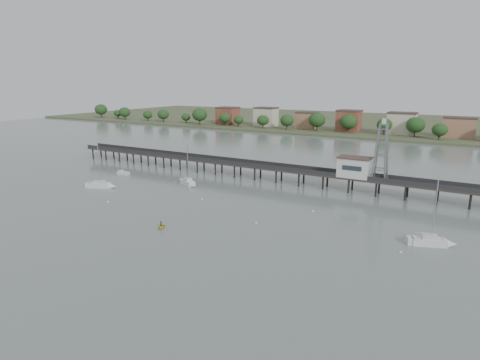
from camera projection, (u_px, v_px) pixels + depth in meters
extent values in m
plane|color=slate|center=(112.00, 253.00, 68.07)|extent=(500.00, 500.00, 0.00)
cube|color=#2D2823|center=(268.00, 168.00, 117.60)|extent=(150.00, 5.00, 0.50)
cube|color=#333335|center=(265.00, 167.00, 115.40)|extent=(150.00, 0.12, 1.10)
cube|color=#333335|center=(272.00, 164.00, 119.43)|extent=(150.00, 0.12, 1.10)
cylinder|color=black|center=(93.00, 154.00, 151.96)|extent=(0.50, 0.50, 4.40)
cylinder|color=black|center=(101.00, 152.00, 155.16)|extent=(0.50, 0.50, 4.40)
cylinder|color=black|center=(265.00, 176.00, 116.47)|extent=(0.50, 0.50, 4.40)
cylinder|color=black|center=(271.00, 173.00, 119.67)|extent=(0.50, 0.50, 4.40)
cube|color=silver|center=(354.00, 168.00, 104.79)|extent=(8.00, 5.00, 5.00)
cube|color=#4C3833|center=(355.00, 158.00, 104.16)|extent=(8.40, 5.40, 0.30)
cube|color=slate|center=(384.00, 124.00, 98.85)|extent=(1.80, 1.80, 0.30)
cube|color=silver|center=(384.00, 121.00, 98.67)|extent=(0.90, 0.90, 1.20)
cube|color=silver|center=(188.00, 183.00, 113.17)|extent=(5.75, 4.21, 1.65)
cone|color=silver|center=(193.00, 186.00, 110.48)|extent=(2.92, 2.85, 2.09)
cube|color=silver|center=(188.00, 179.00, 112.89)|extent=(2.88, 2.54, 0.75)
cylinder|color=#A5A8AA|center=(188.00, 163.00, 111.47)|extent=(0.18, 0.18, 10.08)
cylinder|color=#A5A8AA|center=(186.00, 177.00, 113.48)|extent=(2.88, 1.46, 0.12)
cube|color=silver|center=(100.00, 186.00, 110.17)|extent=(6.41, 4.25, 1.65)
cone|color=silver|center=(112.00, 186.00, 109.56)|extent=(3.14, 3.04, 2.33)
cube|color=silver|center=(99.00, 182.00, 109.89)|extent=(3.14, 2.67, 0.75)
cylinder|color=#A5A8AA|center=(99.00, 163.00, 108.57)|extent=(0.18, 0.18, 11.21)
cylinder|color=#A5A8AA|center=(96.00, 180.00, 109.93)|extent=(3.31, 1.32, 0.12)
cube|color=silver|center=(429.00, 243.00, 71.36)|extent=(6.12, 3.99, 1.65)
cone|color=silver|center=(450.00, 244.00, 70.73)|extent=(2.98, 2.88, 2.22)
cube|color=silver|center=(429.00, 236.00, 71.08)|extent=(2.98, 2.52, 0.75)
cylinder|color=#A5A8AA|center=(435.00, 210.00, 69.81)|extent=(0.18, 0.18, 10.69)
cylinder|color=#A5A8AA|center=(424.00, 233.00, 71.12)|extent=(3.18, 1.22, 0.12)
cube|color=silver|center=(123.00, 173.00, 125.68)|extent=(3.98, 1.88, 1.08)
cube|color=silver|center=(121.00, 171.00, 125.90)|extent=(1.38, 1.38, 0.65)
imported|color=yellow|center=(161.00, 228.00, 79.93)|extent=(1.87, 1.06, 2.51)
imported|color=black|center=(161.00, 228.00, 79.93)|extent=(0.47, 1.24, 0.29)
ellipsoid|color=#F2EDBC|center=(256.00, 223.00, 82.47)|extent=(0.56, 0.56, 0.39)
ellipsoid|color=#F2EDBC|center=(202.00, 199.00, 99.20)|extent=(0.56, 0.56, 0.39)
ellipsoid|color=#F2EDBC|center=(313.00, 211.00, 89.85)|extent=(0.56, 0.56, 0.39)
ellipsoid|color=#F2EDBC|center=(109.00, 187.00, 110.26)|extent=(0.56, 0.56, 0.39)
ellipsoid|color=#F2EDBC|center=(108.00, 202.00, 97.02)|extent=(0.56, 0.56, 0.39)
ellipsoid|color=#F2EDBC|center=(401.00, 252.00, 68.32)|extent=(0.56, 0.56, 0.39)
cube|color=#475133|center=(387.00, 123.00, 273.88)|extent=(500.00, 170.00, 1.40)
cube|color=brown|center=(228.00, 117.00, 264.28)|extent=(13.00, 10.50, 9.00)
cube|color=brown|center=(266.00, 119.00, 250.67)|extent=(13.00, 10.50, 9.00)
cube|color=brown|center=(307.00, 121.00, 237.54)|extent=(13.00, 10.50, 9.00)
cube|color=brown|center=(349.00, 123.00, 225.39)|extent=(13.00, 10.50, 9.00)
cube|color=brown|center=(401.00, 126.00, 211.77)|extent=(13.00, 10.50, 9.00)
cube|color=brown|center=(459.00, 129.00, 198.65)|extent=(13.00, 10.50, 9.00)
ellipsoid|color=#203D19|center=(180.00, 116.00, 268.71)|extent=(8.00, 8.00, 6.80)
ellipsoid|color=#203D19|center=(361.00, 125.00, 210.37)|extent=(8.00, 8.00, 6.80)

